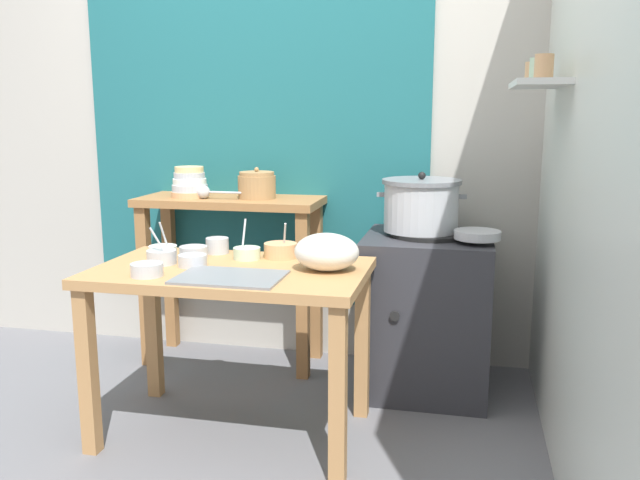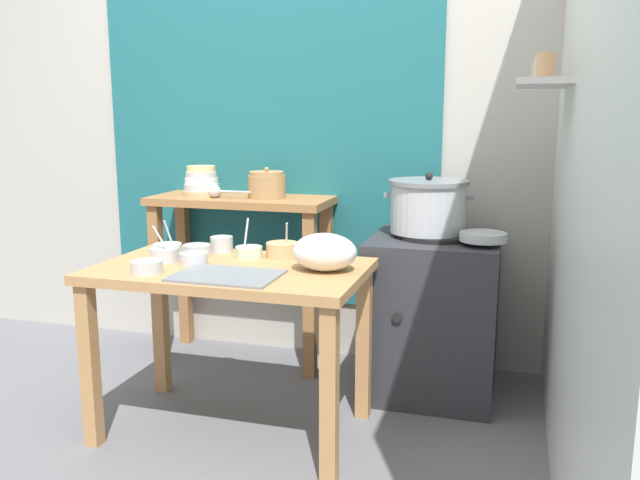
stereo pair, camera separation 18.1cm
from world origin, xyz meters
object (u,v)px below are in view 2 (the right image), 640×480
at_px(stove_block, 433,314).
at_px(bowl_stack_enamel, 201,183).
at_px(ladle, 216,191).
at_px(prep_bowl_2, 222,244).
at_px(prep_bowl_6, 147,266).
at_px(prep_bowl_7, 249,251).
at_px(prep_table, 231,292).
at_px(prep_bowl_5, 194,258).
at_px(prep_bowl_3, 283,249).
at_px(serving_tray, 227,276).
at_px(plastic_bag, 325,252).
at_px(prep_bowl_0, 168,248).
at_px(clay_pot, 267,185).
at_px(wide_pan, 483,237).
at_px(prep_bowl_1, 164,254).
at_px(steamer_pot, 428,206).
at_px(back_shelf_table, 242,238).
at_px(prep_bowl_4, 197,250).

xyz_separation_m(stove_block, bowl_stack_enamel, (-1.25, 0.10, 0.59)).
xyz_separation_m(ladle, prep_bowl_2, (0.24, -0.46, -0.18)).
relative_size(prep_bowl_6, prep_bowl_7, 0.73).
bearing_deg(prep_table, prep_bowl_5, -176.36).
height_order(stove_block, prep_bowl_5, stove_block).
bearing_deg(prep_bowl_3, prep_bowl_5, -142.26).
distance_m(serving_tray, plastic_bag, 0.40).
distance_m(prep_bowl_0, prep_bowl_3, 0.52).
height_order(clay_pot, prep_bowl_0, clay_pot).
bearing_deg(prep_bowl_3, wide_pan, 20.00).
distance_m(bowl_stack_enamel, prep_bowl_5, 0.87).
bearing_deg(prep_bowl_1, prep_bowl_2, 59.64).
distance_m(steamer_pot, bowl_stack_enamel, 1.22).
height_order(prep_bowl_0, prep_bowl_1, prep_bowl_1).
relative_size(plastic_bag, prep_bowl_3, 1.65).
xyz_separation_m(stove_block, wide_pan, (0.22, -0.13, 0.42)).
bearing_deg(serving_tray, plastic_bag, 32.09).
height_order(prep_table, serving_tray, serving_tray).
relative_size(prep_table, prep_bowl_1, 6.91).
bearing_deg(prep_bowl_0, prep_bowl_6, -74.03).
distance_m(prep_bowl_1, prep_bowl_7, 0.36).
relative_size(steamer_pot, wide_pan, 2.04).
bearing_deg(wide_pan, steamer_pot, 150.33).
distance_m(plastic_bag, prep_bowl_7, 0.40).
bearing_deg(prep_bowl_1, prep_table, -0.37).
bearing_deg(clay_pot, prep_bowl_3, -63.15).
xyz_separation_m(ladle, prep_bowl_5, (0.24, -0.73, -0.19)).
bearing_deg(clay_pot, prep_bowl_0, -109.03).
relative_size(prep_table, serving_tray, 2.75).
distance_m(plastic_bag, prep_bowl_2, 0.59).
distance_m(prep_table, prep_bowl_3, 0.31).
bearing_deg(prep_bowl_7, prep_bowl_1, -152.08).
height_order(back_shelf_table, prep_bowl_7, back_shelf_table).
xyz_separation_m(serving_tray, wide_pan, (0.92, 0.70, 0.07)).
xyz_separation_m(wide_pan, prep_bowl_7, (-0.97, -0.36, -0.05)).
distance_m(serving_tray, wide_pan, 1.16).
height_order(ladle, prep_bowl_6, ladle).
bearing_deg(prep_bowl_2, back_shelf_table, 103.97).
bearing_deg(prep_bowl_1, plastic_bag, 2.92).
distance_m(steamer_pot, prep_bowl_7, 0.88).
bearing_deg(prep_bowl_4, prep_bowl_1, -124.02).
xyz_separation_m(plastic_bag, prep_bowl_5, (-0.55, -0.05, -0.05)).
distance_m(bowl_stack_enamel, prep_bowl_2, 0.65).
height_order(prep_table, prep_bowl_5, prep_bowl_5).
relative_size(clay_pot, prep_bowl_0, 1.25).
bearing_deg(prep_bowl_4, bowl_stack_enamel, 114.16).
xyz_separation_m(wide_pan, prep_bowl_2, (-1.13, -0.28, -0.04)).
distance_m(steamer_pot, prep_bowl_1, 1.23).
height_order(prep_bowl_4, prep_bowl_7, prep_bowl_7).
relative_size(steamer_pot, prep_bowl_0, 2.70).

